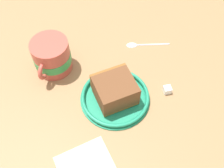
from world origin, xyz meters
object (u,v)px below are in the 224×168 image
object	(u,v)px
cake_slice	(115,90)
tea_mug	(52,56)
small_plate	(115,97)
sugar_cube	(167,90)
teaspoon	(139,44)

from	to	relation	value
cake_slice	tea_mug	size ratio (longest dim) A/B	0.92
small_plate	sugar_cube	distance (cm)	12.93
teaspoon	sugar_cube	xyz separation A→B (cm)	(-2.34, 16.41, 0.53)
cake_slice	sugar_cube	distance (cm)	13.31
small_plate	cake_slice	size ratio (longest dim) A/B	1.63
small_plate	cake_slice	bearing A→B (deg)	-80.07
cake_slice	tea_mug	world-z (taller)	tea_mug
teaspoon	cake_slice	bearing A→B (deg)	55.18
teaspoon	sugar_cube	size ratio (longest dim) A/B	6.91
tea_mug	teaspoon	bearing A→B (deg)	-174.32
small_plate	sugar_cube	size ratio (longest dim) A/B	9.59
tea_mug	sugar_cube	xyz separation A→B (cm)	(-26.07, 14.05, -3.46)
small_plate	sugar_cube	bearing A→B (deg)	176.03
tea_mug	teaspoon	distance (cm)	24.18
tea_mug	small_plate	bearing A→B (deg)	135.01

